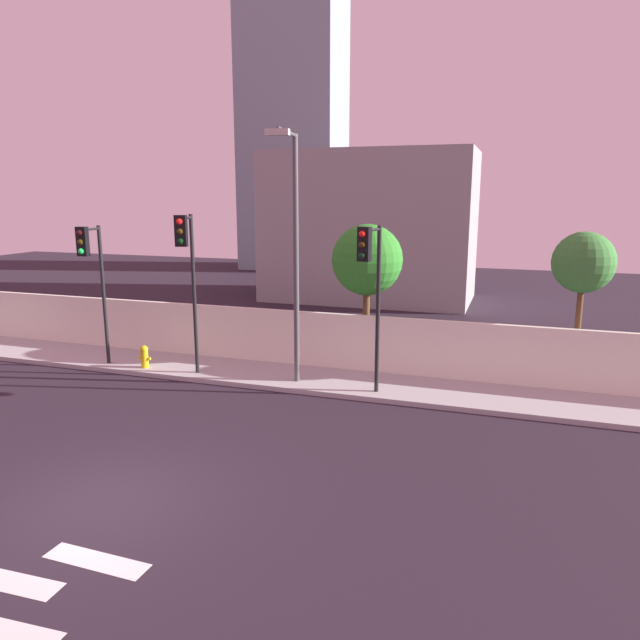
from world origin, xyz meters
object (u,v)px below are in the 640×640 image
Objects in this scene: traffic_light_center at (371,275)px; roadside_tree_midleft at (583,264)px; traffic_light_right at (92,266)px; street_lamp_curbside at (294,241)px; fire_hydrant at (144,356)px; roadside_tree_leftmost at (367,261)px; traffic_light_left at (187,261)px.

traffic_light_center reaches higher than roadside_tree_midleft.
street_lamp_curbside reaches higher than traffic_light_right.
fire_hydrant is at bearing -166.85° from roadside_tree_midleft.
roadside_tree_leftmost is (6.67, 3.09, 3.03)m from fire_hydrant.
traffic_light_center is 8.23m from fire_hydrant.
roadside_tree_midleft is at bearing 0.00° from roadside_tree_leftmost.
traffic_light_left is 1.07× the size of roadside_tree_midleft.
street_lamp_curbside is 8.57m from roadside_tree_midleft.
roadside_tree_leftmost is 6.56m from roadside_tree_midleft.
street_lamp_curbside is at bearing -158.61° from roadside_tree_midleft.
traffic_light_center is (5.61, 0.03, -0.17)m from traffic_light_left.
fire_hydrant is at bearing 16.77° from traffic_light_right.
traffic_light_left is 1.09× the size of traffic_light_right.
roadside_tree_leftmost is at bearing 180.00° from roadside_tree_midleft.
traffic_light_right reaches higher than fire_hydrant.
traffic_light_left is at bearing 0.04° from traffic_light_right.
traffic_light_left is 0.69× the size of street_lamp_curbside.
traffic_light_left is at bearing -179.70° from traffic_light_center.
street_lamp_curbside reaches higher than fire_hydrant.
street_lamp_curbside is 1.51× the size of roadside_tree_leftmost.
street_lamp_curbside is 1.55× the size of roadside_tree_midleft.
traffic_light_center is 2.53m from street_lamp_curbside.
roadside_tree_leftmost is (4.64, 3.52, -0.18)m from traffic_light_left.
traffic_light_center reaches higher than traffic_light_right.
roadside_tree_leftmost is (1.39, 3.11, -0.85)m from street_lamp_curbside.
traffic_light_right is 0.99× the size of roadside_tree_midleft.
fire_hydrant is at bearing -155.13° from roadside_tree_leftmost.
traffic_light_center is at bearing -8.99° from street_lamp_curbside.
traffic_light_right is at bearing -176.54° from street_lamp_curbside.
traffic_light_right is 6.78m from street_lamp_curbside.
street_lamp_curbside is (6.70, 0.41, 0.93)m from traffic_light_right.
roadside_tree_leftmost is at bearing 24.87° from fire_hydrant.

